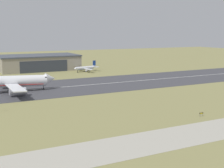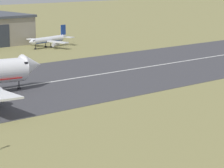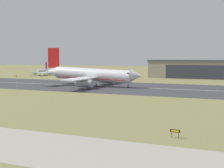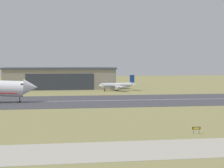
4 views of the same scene
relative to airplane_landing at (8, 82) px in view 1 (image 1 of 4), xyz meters
name	(u,v)px [view 1 (image 1 of 4)]	position (x,y,z in m)	size (l,w,h in m)	color
ground_plane	(139,108)	(39.64, -54.75, -5.16)	(719.48, 719.48, 0.00)	olive
runway_strip	(83,85)	(39.64, 2.17, -5.13)	(479.48, 50.47, 0.06)	#3D3D42
runway_centreline	(83,85)	(39.64, 2.17, -5.09)	(431.53, 0.70, 0.01)	silver
taxiway_road	(199,132)	(39.64, -87.47, -5.13)	(359.61, 15.39, 0.05)	#A8A393
hangar_building	(39,62)	(35.33, 82.54, 0.54)	(58.34, 33.15, 11.35)	gray
airplane_landing	(8,82)	(0.00, 0.00, 0.00)	(47.80, 47.90, 17.48)	white
airplane_parked_west	(85,68)	(62.45, 55.68, -2.39)	(19.96, 19.87, 7.74)	silver
runway_sign	(201,113)	(52.44, -74.58, -4.10)	(1.63, 0.13, 1.40)	#4C4C51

